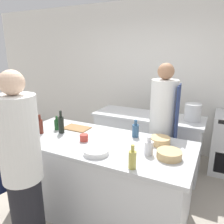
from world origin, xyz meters
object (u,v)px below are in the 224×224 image
object	(u,v)px
chef_at_prep_near	(22,170)
bowl_prep_small	(160,141)
bottle_wine	(57,124)
bowl_mixing_large	(96,151)
chef_at_stove	(162,131)
bottle_water	(149,147)
bottle_vinegar	(40,126)
cup	(84,138)
bottle_olive_oil	(132,159)
bowl_ceramic_blue	(169,154)
bottle_cooking_oil	(135,130)
stockpot	(193,112)
bottle_sauce	(61,124)

from	to	relation	value
chef_at_prep_near	bowl_prep_small	bearing A→B (deg)	-29.86
bottle_wine	bowl_mixing_large	distance (m)	0.88
chef_at_stove	bottle_water	size ratio (longest dim) A/B	9.55
bottle_vinegar	cup	bearing A→B (deg)	3.71
bowl_prep_small	bottle_water	bearing A→B (deg)	-96.81
chef_at_stove	bottle_olive_oil	bearing A→B (deg)	-3.08
cup	bowl_ceramic_blue	bearing A→B (deg)	1.37
chef_at_prep_near	bottle_wine	world-z (taller)	chef_at_prep_near
bottle_olive_oil	bowl_ceramic_blue	size ratio (longest dim) A/B	0.93
bottle_wine	cup	world-z (taller)	bottle_wine
bottle_wine	bowl_prep_small	size ratio (longest dim) A/B	0.80
bottle_olive_oil	bottle_cooking_oil	size ratio (longest dim) A/B	1.06
bowl_ceramic_blue	stockpot	distance (m)	1.30
bowl_mixing_large	cup	distance (m)	0.36
bottle_cooking_oil	bottle_vinegar	bearing A→B (deg)	-158.95
bottle_vinegar	bowl_ceramic_blue	distance (m)	1.56
chef_at_stove	bowl_ceramic_blue	world-z (taller)	chef_at_stove
bottle_cooking_oil	bottle_water	world-z (taller)	bottle_cooking_oil
bottle_sauce	bottle_vinegar	bearing A→B (deg)	-149.96
bottle_sauce	bowl_mixing_large	distance (m)	0.74
bottle_wine	bottle_cooking_oil	bearing A→B (deg)	12.63
bottle_wine	bowl_prep_small	distance (m)	1.31
bottle_sauce	bottle_olive_oil	bearing A→B (deg)	-19.91
chef_at_prep_near	bowl_prep_small	world-z (taller)	chef_at_prep_near
bottle_vinegar	bottle_sauce	size ratio (longest dim) A/B	0.84
chef_at_prep_near	cup	bearing A→B (deg)	0.27
bowl_prep_small	bowl_ceramic_blue	world-z (taller)	bowl_prep_small
cup	bottle_sauce	bearing A→B (deg)	167.34
chef_at_stove	cup	distance (m)	1.04
bottle_olive_oil	bottle_cooking_oil	xyz separation A→B (m)	(-0.23, 0.69, -0.00)
bottle_water	stockpot	size ratio (longest dim) A/B	0.73
chef_at_stove	stockpot	size ratio (longest dim) A/B	6.99
bottle_sauce	cup	xyz separation A→B (m)	(0.39, -0.09, -0.07)
bowl_ceramic_blue	stockpot	bearing A→B (deg)	88.04
chef_at_stove	bottle_cooking_oil	world-z (taller)	chef_at_stove
bottle_vinegar	bowl_prep_small	bearing A→B (deg)	13.78
chef_at_stove	stockpot	distance (m)	0.64
bowl_prep_small	bowl_ceramic_blue	distance (m)	0.32
bottle_wine	bottle_cooking_oil	xyz separation A→B (m)	(0.99, 0.22, 0.01)
bottle_vinegar	stockpot	distance (m)	2.10
bottle_olive_oil	bowl_ceramic_blue	bearing A→B (deg)	53.59
cup	stockpot	xyz separation A→B (m)	(0.99, 1.32, 0.09)
bottle_sauce	bowl_mixing_large	size ratio (longest dim) A/B	1.11
bottle_wine	chef_at_prep_near	bearing A→B (deg)	-68.07
bottle_cooking_oil	bowl_prep_small	bearing A→B (deg)	-13.52
chef_at_stove	cup	size ratio (longest dim) A/B	18.67
chef_at_stove	bowl_mixing_large	size ratio (longest dim) A/B	6.95
bottle_cooking_oil	bottle_sauce	size ratio (longest dim) A/B	0.74
bottle_vinegar	bowl_mixing_large	world-z (taller)	bottle_vinegar
bowl_prep_small	stockpot	xyz separation A→B (m)	(0.21, 1.02, 0.09)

